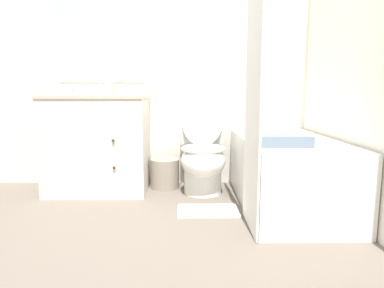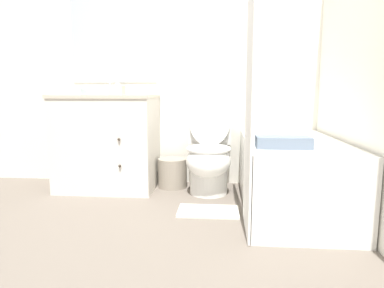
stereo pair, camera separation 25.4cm
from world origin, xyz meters
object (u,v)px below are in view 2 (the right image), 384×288
at_px(bathtub, 291,174).
at_px(bath_towel_folded, 283,142).
at_px(sink_faucet, 113,91).
at_px(bath_mat, 208,211).
at_px(toilet, 209,156).
at_px(tissue_box, 118,90).
at_px(wastebasket, 173,173).
at_px(vanity_cabinet, 108,141).
at_px(hand_towel_folded, 69,92).

distance_m(bathtub, bath_towel_folded, 0.53).
distance_m(sink_faucet, bath_mat, 1.56).
distance_m(toilet, tissue_box, 1.08).
height_order(bathtub, tissue_box, tissue_box).
relative_size(wastebasket, bath_towel_folded, 0.79).
distance_m(vanity_cabinet, sink_faucet, 0.51).
bearing_deg(bath_towel_folded, toilet, 123.99).
relative_size(vanity_cabinet, toilet, 1.07).
relative_size(sink_faucet, bath_towel_folded, 0.40).
relative_size(hand_towel_folded, bath_mat, 0.59).
bearing_deg(wastebasket, toilet, -22.66).
bearing_deg(hand_towel_folded, bathtub, -7.65).
bearing_deg(toilet, wastebasket, 157.34).
xyz_separation_m(toilet, bath_towel_folded, (0.52, -0.77, 0.25)).
bearing_deg(bathtub, wastebasket, 152.84).
height_order(vanity_cabinet, toilet, vanity_cabinet).
bearing_deg(sink_faucet, hand_towel_folded, -126.30).
bearing_deg(bath_mat, hand_towel_folded, 161.77).
height_order(wastebasket, hand_towel_folded, hand_towel_folded).
bearing_deg(tissue_box, vanity_cabinet, -123.67).
xyz_separation_m(vanity_cabinet, sink_faucet, (-0.00, 0.20, 0.47)).
xyz_separation_m(bathtub, bath_mat, (-0.64, -0.16, -0.27)).
xyz_separation_m(toilet, bathtub, (0.66, -0.37, -0.06)).
bearing_deg(bathtub, tissue_box, 160.49).
bearing_deg(hand_towel_folded, wastebasket, 16.92).
height_order(wastebasket, bath_towel_folded, bath_towel_folded).
height_order(bathtub, hand_towel_folded, hand_towel_folded).
height_order(vanity_cabinet, tissue_box, tissue_box).
bearing_deg(sink_faucet, wastebasket, -10.36).
bearing_deg(sink_faucet, bath_mat, -38.95).
distance_m(vanity_cabinet, bathtub, 1.69).
relative_size(wastebasket, hand_towel_folded, 1.01).
bearing_deg(hand_towel_folded, bath_mat, -18.23).
relative_size(vanity_cabinet, wastebasket, 3.25).
relative_size(vanity_cabinet, tissue_box, 6.66).
height_order(vanity_cabinet, wastebasket, vanity_cabinet).
distance_m(wastebasket, tissue_box, 0.96).
bearing_deg(tissue_box, sink_faucet, 131.88).
bearing_deg(bathtub, sink_faucet, 158.68).
bearing_deg(bath_towel_folded, bathtub, 70.56).
bearing_deg(bath_towel_folded, bath_mat, 154.47).
distance_m(bathtub, bath_mat, 0.72).
height_order(bathtub, wastebasket, bathtub).
xyz_separation_m(bathtub, tissue_box, (-1.55, 0.55, 0.66)).
bearing_deg(bathtub, bath_towel_folded, -109.44).
distance_m(tissue_box, bath_mat, 1.48).
bearing_deg(toilet, tissue_box, 168.86).
bearing_deg(tissue_box, toilet, -11.14).
relative_size(toilet, bath_mat, 1.83).
bearing_deg(wastebasket, hand_towel_folded, -163.08).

